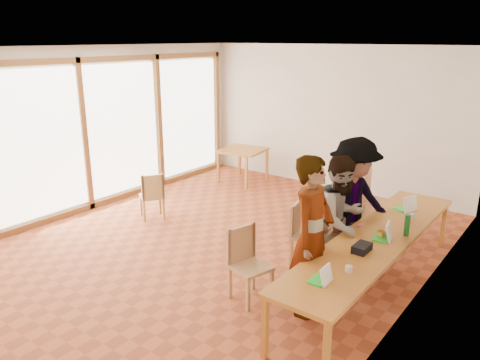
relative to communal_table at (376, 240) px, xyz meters
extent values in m
plane|color=#AE502A|center=(-2.50, -0.36, -0.70)|extent=(8.00, 8.00, 0.00)
cube|color=silver|center=(-2.50, 3.64, 0.80)|extent=(6.00, 0.10, 3.00)
cube|color=silver|center=(0.50, -0.36, 0.80)|extent=(0.10, 8.00, 3.00)
cube|color=white|center=(-5.46, -0.36, 0.80)|extent=(0.10, 8.00, 3.00)
cube|color=white|center=(-2.50, -0.36, 2.32)|extent=(6.00, 8.00, 0.04)
cube|color=#CA892D|center=(0.00, 0.00, 0.02)|extent=(0.80, 4.00, 0.05)
cube|color=#CA892D|center=(-0.34, -1.94, -0.35)|extent=(0.06, 0.06, 0.70)
cube|color=#CA892D|center=(-0.34, 1.94, -0.35)|extent=(0.06, 0.06, 0.70)
cube|color=#CA892D|center=(0.34, -1.94, -0.35)|extent=(0.06, 0.06, 0.70)
cube|color=#CA892D|center=(0.34, 1.94, -0.35)|extent=(0.06, 0.06, 0.70)
cube|color=#CA892D|center=(-4.19, 2.79, 0.02)|extent=(0.90, 0.90, 0.05)
cube|color=#CA892D|center=(-4.58, 2.40, -0.35)|extent=(0.05, 0.05, 0.70)
cube|color=#CA892D|center=(-4.58, 3.18, -0.35)|extent=(0.05, 0.05, 0.70)
cube|color=#CA892D|center=(-3.80, 2.40, -0.35)|extent=(0.05, 0.05, 0.70)
cube|color=#CA892D|center=(-3.80, 3.18, -0.35)|extent=(0.05, 0.05, 0.70)
cube|color=tan|center=(-1.11, -1.13, -0.26)|extent=(0.53, 0.53, 0.04)
cube|color=tan|center=(-1.30, -1.07, -0.02)|extent=(0.15, 0.43, 0.45)
cube|color=tan|center=(-1.05, 0.16, -0.27)|extent=(0.51, 0.51, 0.04)
cube|color=tan|center=(-1.23, 0.11, -0.04)|extent=(0.14, 0.42, 0.44)
cube|color=tan|center=(-1.13, 1.63, -0.27)|extent=(0.53, 0.53, 0.04)
cube|color=tan|center=(-1.31, 1.57, -0.03)|extent=(0.17, 0.41, 0.44)
cube|color=tan|center=(-0.74, 2.01, -0.23)|extent=(0.54, 0.54, 0.04)
cube|color=tan|center=(-0.94, 1.97, 0.03)|extent=(0.13, 0.46, 0.48)
cube|color=tan|center=(-4.15, 0.03, -0.29)|extent=(0.55, 0.55, 0.04)
cube|color=tan|center=(-4.00, -0.07, -0.06)|extent=(0.25, 0.36, 0.42)
imported|color=gray|center=(-0.42, -0.88, 0.25)|extent=(0.50, 0.73, 1.90)
imported|color=gray|center=(-0.47, -0.02, 0.16)|extent=(0.83, 0.97, 1.72)
imported|color=gray|center=(-0.52, 0.43, 0.23)|extent=(1.13, 1.39, 1.87)
cube|color=green|center=(-0.04, -1.43, 0.06)|extent=(0.17, 0.23, 0.02)
cube|color=white|center=(0.04, -1.43, 0.14)|extent=(0.07, 0.21, 0.19)
cube|color=green|center=(0.07, -0.02, 0.06)|extent=(0.24, 0.30, 0.03)
cube|color=white|center=(0.16, 0.00, 0.16)|extent=(0.13, 0.25, 0.22)
cube|color=green|center=(-0.05, 1.17, 0.06)|extent=(0.28, 0.32, 0.03)
cube|color=white|center=(0.04, 1.14, 0.16)|extent=(0.17, 0.26, 0.22)
imported|color=gold|center=(0.06, -0.01, 0.09)|extent=(0.13, 0.13, 0.09)
cylinder|color=#156B23|center=(0.29, 0.26, 0.19)|extent=(0.07, 0.07, 0.28)
cylinder|color=silver|center=(0.16, 0.84, 0.09)|extent=(0.07, 0.07, 0.09)
cylinder|color=white|center=(0.11, -1.05, 0.08)|extent=(0.08, 0.08, 0.06)
cube|color=#EE5086|center=(-0.30, 0.21, 0.05)|extent=(0.05, 0.10, 0.01)
cube|color=black|center=(0.03, -0.51, 0.09)|extent=(0.16, 0.26, 0.09)
camera|label=1|loc=(1.91, -5.30, 2.43)|focal=35.00mm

